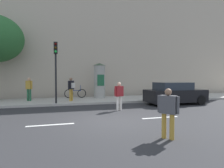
{
  "coord_description": "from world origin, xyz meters",
  "views": [
    {
      "loc": [
        -2.24,
        -7.84,
        1.86
      ],
      "look_at": [
        0.68,
        2.0,
        1.5
      ],
      "focal_mm": 31.11,
      "sensor_mm": 36.0,
      "label": 1
    }
  ],
  "objects_px": {
    "bicycle_leaning": "(75,93)",
    "parked_car_blue": "(175,94)",
    "traffic_light": "(56,62)",
    "poster_column": "(99,80)",
    "pedestrian_with_backpack": "(119,94)",
    "pedestrian_in_red_top": "(168,109)",
    "pedestrian_in_light_jacket": "(29,87)",
    "pedestrian_near_pole": "(71,87)"
  },
  "relations": [
    {
      "from": "traffic_light",
      "to": "pedestrian_near_pole",
      "type": "relative_size",
      "value": 2.35
    },
    {
      "from": "traffic_light",
      "to": "parked_car_blue",
      "type": "bearing_deg",
      "value": -11.47
    },
    {
      "from": "pedestrian_with_backpack",
      "to": "pedestrian_near_pole",
      "type": "xyz_separation_m",
      "value": [
        -2.29,
        3.95,
        0.22
      ]
    },
    {
      "from": "pedestrian_in_red_top",
      "to": "pedestrian_near_pole",
      "type": "height_order",
      "value": "pedestrian_near_pole"
    },
    {
      "from": "pedestrian_with_backpack",
      "to": "parked_car_blue",
      "type": "bearing_deg",
      "value": 15.73
    },
    {
      "from": "pedestrian_in_light_jacket",
      "to": "parked_car_blue",
      "type": "xyz_separation_m",
      "value": [
        9.68,
        -3.57,
        -0.41
      ]
    },
    {
      "from": "bicycle_leaning",
      "to": "parked_car_blue",
      "type": "height_order",
      "value": "parked_car_blue"
    },
    {
      "from": "poster_column",
      "to": "pedestrian_in_light_jacket",
      "type": "distance_m",
      "value": 5.37
    },
    {
      "from": "traffic_light",
      "to": "parked_car_blue",
      "type": "xyz_separation_m",
      "value": [
        7.82,
        -1.59,
        -2.11
      ]
    },
    {
      "from": "traffic_light",
      "to": "poster_column",
      "type": "relative_size",
      "value": 1.38
    },
    {
      "from": "pedestrian_in_light_jacket",
      "to": "parked_car_blue",
      "type": "height_order",
      "value": "pedestrian_in_light_jacket"
    },
    {
      "from": "pedestrian_in_red_top",
      "to": "pedestrian_near_pole",
      "type": "relative_size",
      "value": 0.9
    },
    {
      "from": "pedestrian_in_red_top",
      "to": "pedestrian_in_light_jacket",
      "type": "height_order",
      "value": "pedestrian_in_light_jacket"
    },
    {
      "from": "traffic_light",
      "to": "parked_car_blue",
      "type": "height_order",
      "value": "traffic_light"
    },
    {
      "from": "traffic_light",
      "to": "poster_column",
      "type": "bearing_deg",
      "value": 35.9
    },
    {
      "from": "pedestrian_in_red_top",
      "to": "pedestrian_with_backpack",
      "type": "bearing_deg",
      "value": 88.17
    },
    {
      "from": "poster_column",
      "to": "bicycle_leaning",
      "type": "distance_m",
      "value": 2.26
    },
    {
      "from": "pedestrian_in_light_jacket",
      "to": "traffic_light",
      "type": "bearing_deg",
      "value": -46.9
    },
    {
      "from": "pedestrian_in_light_jacket",
      "to": "pedestrian_with_backpack",
      "type": "bearing_deg",
      "value": -42.85
    },
    {
      "from": "poster_column",
      "to": "pedestrian_in_red_top",
      "type": "xyz_separation_m",
      "value": [
        -0.28,
        -10.51,
        -0.69
      ]
    },
    {
      "from": "pedestrian_in_light_jacket",
      "to": "pedestrian_near_pole",
      "type": "distance_m",
      "value": 3.05
    },
    {
      "from": "pedestrian_with_backpack",
      "to": "pedestrian_in_red_top",
      "type": "height_order",
      "value": "pedestrian_with_backpack"
    },
    {
      "from": "pedestrian_in_red_top",
      "to": "pedestrian_near_pole",
      "type": "bearing_deg",
      "value": 103.1
    },
    {
      "from": "pedestrian_in_red_top",
      "to": "pedestrian_near_pole",
      "type": "xyz_separation_m",
      "value": [
        -2.12,
        9.11,
        0.25
      ]
    },
    {
      "from": "traffic_light",
      "to": "pedestrian_near_pole",
      "type": "bearing_deg",
      "value": 46.07
    },
    {
      "from": "pedestrian_with_backpack",
      "to": "pedestrian_near_pole",
      "type": "height_order",
      "value": "pedestrian_near_pole"
    },
    {
      "from": "parked_car_blue",
      "to": "pedestrian_with_backpack",
      "type": "bearing_deg",
      "value": -164.27
    },
    {
      "from": "poster_column",
      "to": "bicycle_leaning",
      "type": "xyz_separation_m",
      "value": [
        -1.92,
        0.54,
        -1.06
      ]
    },
    {
      "from": "bicycle_leaning",
      "to": "traffic_light",
      "type": "bearing_deg",
      "value": -116.89
    },
    {
      "from": "pedestrian_with_backpack",
      "to": "pedestrian_near_pole",
      "type": "distance_m",
      "value": 4.57
    },
    {
      "from": "pedestrian_with_backpack",
      "to": "poster_column",
      "type": "bearing_deg",
      "value": 88.8
    },
    {
      "from": "pedestrian_near_pole",
      "to": "bicycle_leaning",
      "type": "xyz_separation_m",
      "value": [
        0.48,
        1.94,
        -0.61
      ]
    },
    {
      "from": "bicycle_leaning",
      "to": "pedestrian_in_red_top",
      "type": "bearing_deg",
      "value": -81.57
    },
    {
      "from": "traffic_light",
      "to": "pedestrian_in_red_top",
      "type": "relative_size",
      "value": 2.61
    },
    {
      "from": "parked_car_blue",
      "to": "bicycle_leaning",
      "type": "bearing_deg",
      "value": 143.52
    },
    {
      "from": "poster_column",
      "to": "traffic_light",
      "type": "bearing_deg",
      "value": -144.1
    },
    {
      "from": "traffic_light",
      "to": "pedestrian_with_backpack",
      "type": "relative_size",
      "value": 2.52
    },
    {
      "from": "traffic_light",
      "to": "pedestrian_with_backpack",
      "type": "bearing_deg",
      "value": -40.34
    },
    {
      "from": "pedestrian_in_red_top",
      "to": "bicycle_leaning",
      "type": "height_order",
      "value": "pedestrian_in_red_top"
    },
    {
      "from": "poster_column",
      "to": "pedestrian_in_red_top",
      "type": "relative_size",
      "value": 1.89
    },
    {
      "from": "pedestrian_near_pole",
      "to": "bicycle_leaning",
      "type": "distance_m",
      "value": 2.1
    },
    {
      "from": "pedestrian_near_pole",
      "to": "bicycle_leaning",
      "type": "height_order",
      "value": "pedestrian_near_pole"
    }
  ]
}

